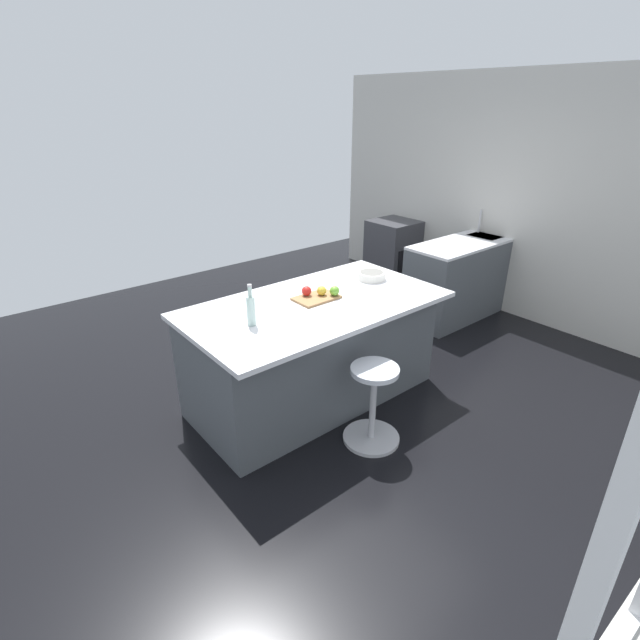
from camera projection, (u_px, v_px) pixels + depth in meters
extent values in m
plane|color=black|center=(329.00, 382.00, 4.49)|extent=(7.35, 7.35, 0.00)
cube|color=silver|center=(600.00, 570.00, 1.06)|extent=(0.05, 0.06, 2.33)
cube|color=beige|center=(515.00, 199.00, 5.54)|extent=(0.12, 5.47, 2.74)
cube|color=#4C5156|center=(472.00, 276.00, 5.87)|extent=(1.93, 0.60, 0.89)
cube|color=silver|center=(477.00, 239.00, 5.67)|extent=(1.93, 0.60, 0.03)
cube|color=#38383D|center=(488.00, 240.00, 5.83)|extent=(0.44, 0.36, 0.12)
cylinder|color=#B7B7BC|center=(480.00, 221.00, 5.85)|extent=(0.02, 0.02, 0.28)
cube|color=#38383D|center=(393.00, 252.00, 6.79)|extent=(0.60, 0.60, 0.89)
cube|color=black|center=(409.00, 260.00, 6.59)|extent=(0.44, 0.01, 0.32)
cube|color=#4C5156|center=(313.00, 353.00, 4.08)|extent=(2.07, 0.95, 0.89)
cube|color=silver|center=(316.00, 305.00, 3.85)|extent=(2.13, 1.15, 0.04)
cylinder|color=#B7B7BC|center=(371.00, 438.00, 3.72)|extent=(0.44, 0.44, 0.03)
cylinder|color=#B7B7BC|center=(373.00, 406.00, 3.59)|extent=(0.05, 0.05, 0.58)
cylinder|color=silver|center=(375.00, 370.00, 3.46)|extent=(0.36, 0.36, 0.04)
cube|color=olive|center=(316.00, 298.00, 3.91)|extent=(0.36, 0.24, 0.02)
sphere|color=gold|center=(322.00, 291.00, 3.92)|extent=(0.08, 0.08, 0.08)
sphere|color=red|center=(307.00, 291.00, 3.91)|extent=(0.08, 0.08, 0.08)
sphere|color=#609E2D|center=(334.00, 291.00, 3.91)|extent=(0.08, 0.08, 0.08)
cylinder|color=silver|center=(251.00, 311.00, 3.41)|extent=(0.06, 0.06, 0.22)
cylinder|color=silver|center=(250.00, 291.00, 3.35)|extent=(0.03, 0.03, 0.08)
cylinder|color=#B7B7BC|center=(249.00, 286.00, 3.33)|extent=(0.03, 0.03, 0.02)
cylinder|color=silver|center=(372.00, 276.00, 4.33)|extent=(0.25, 0.25, 0.07)
cylinder|color=slate|center=(372.00, 274.00, 4.32)|extent=(0.21, 0.21, 0.04)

